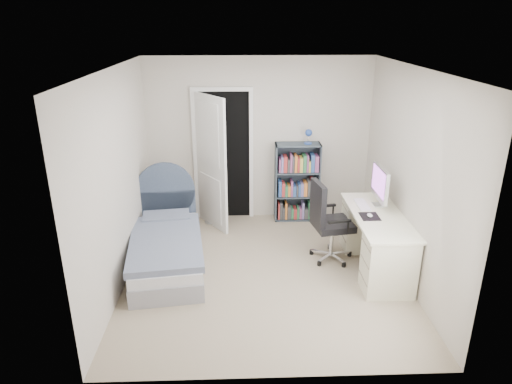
{
  "coord_description": "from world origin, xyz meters",
  "views": [
    {
      "loc": [
        -0.29,
        -5.0,
        2.99
      ],
      "look_at": [
        -0.11,
        0.09,
        1.05
      ],
      "focal_mm": 32.0,
      "sensor_mm": 36.0,
      "label": 1
    }
  ],
  "objects_px": {
    "bed": "(167,246)",
    "office_chair": "(327,218)",
    "floor_lamp": "(211,191)",
    "desk": "(376,239)",
    "nightstand": "(173,197)",
    "bookcase": "(298,184)"
  },
  "relations": [
    {
      "from": "bed",
      "to": "desk",
      "type": "distance_m",
      "value": 2.66
    },
    {
      "from": "bed",
      "to": "floor_lamp",
      "type": "relative_size",
      "value": 1.44
    },
    {
      "from": "bed",
      "to": "desk",
      "type": "xyz_separation_m",
      "value": [
        2.65,
        -0.2,
        0.15
      ]
    },
    {
      "from": "floor_lamp",
      "to": "bookcase",
      "type": "distance_m",
      "value": 1.35
    },
    {
      "from": "bed",
      "to": "desk",
      "type": "relative_size",
      "value": 1.26
    },
    {
      "from": "desk",
      "to": "floor_lamp",
      "type": "bearing_deg",
      "value": 146.18
    },
    {
      "from": "nightstand",
      "to": "floor_lamp",
      "type": "height_order",
      "value": "floor_lamp"
    },
    {
      "from": "office_chair",
      "to": "floor_lamp",
      "type": "bearing_deg",
      "value": 142.73
    },
    {
      "from": "nightstand",
      "to": "bookcase",
      "type": "bearing_deg",
      "value": 2.11
    },
    {
      "from": "nightstand",
      "to": "desk",
      "type": "bearing_deg",
      "value": -28.87
    },
    {
      "from": "nightstand",
      "to": "floor_lamp",
      "type": "relative_size",
      "value": 0.48
    },
    {
      "from": "desk",
      "to": "bed",
      "type": "bearing_deg",
      "value": 175.74
    },
    {
      "from": "bed",
      "to": "office_chair",
      "type": "xyz_separation_m",
      "value": [
        2.06,
        0.05,
        0.34
      ]
    },
    {
      "from": "bed",
      "to": "office_chair",
      "type": "distance_m",
      "value": 2.09
    },
    {
      "from": "bookcase",
      "to": "floor_lamp",
      "type": "bearing_deg",
      "value": -174.02
    },
    {
      "from": "floor_lamp",
      "to": "desk",
      "type": "xyz_separation_m",
      "value": [
        2.14,
        -1.44,
        -0.14
      ]
    },
    {
      "from": "floor_lamp",
      "to": "office_chair",
      "type": "height_order",
      "value": "floor_lamp"
    },
    {
      "from": "floor_lamp",
      "to": "desk",
      "type": "height_order",
      "value": "floor_lamp"
    },
    {
      "from": "office_chair",
      "to": "bed",
      "type": "bearing_deg",
      "value": -178.54
    },
    {
      "from": "nightstand",
      "to": "office_chair",
      "type": "xyz_separation_m",
      "value": [
        2.14,
        -1.26,
        0.17
      ]
    },
    {
      "from": "bed",
      "to": "bookcase",
      "type": "relative_size",
      "value": 1.32
    },
    {
      "from": "nightstand",
      "to": "floor_lamp",
      "type": "distance_m",
      "value": 0.6
    }
  ]
}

